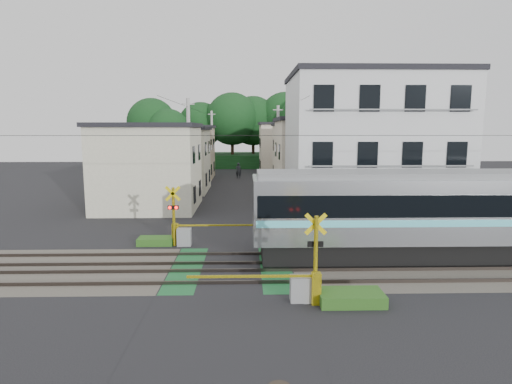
{
  "coord_description": "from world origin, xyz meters",
  "views": [
    {
      "loc": [
        0.64,
        -17.58,
        5.89
      ],
      "look_at": [
        1.18,
        5.0,
        2.54
      ],
      "focal_mm": 30.0,
      "sensor_mm": 36.0,
      "label": 1
    }
  ],
  "objects_px": {
    "apartment_block": "(369,148)",
    "pedestrian": "(238,171)",
    "commuter_train": "(466,213)",
    "crossing_signal_near": "(303,282)",
    "crossing_signal_far": "(183,232)"
  },
  "relations": [
    {
      "from": "crossing_signal_far",
      "to": "apartment_block",
      "type": "relative_size",
      "value": 0.46
    },
    {
      "from": "apartment_block",
      "to": "pedestrian",
      "type": "bearing_deg",
      "value": 110.25
    },
    {
      "from": "crossing_signal_far",
      "to": "apartment_block",
      "type": "height_order",
      "value": "apartment_block"
    },
    {
      "from": "crossing_signal_near",
      "to": "pedestrian",
      "type": "distance_m",
      "value": 36.98
    },
    {
      "from": "crossing_signal_far",
      "to": "crossing_signal_near",
      "type": "bearing_deg",
      "value": -54.71
    },
    {
      "from": "commuter_train",
      "to": "crossing_signal_near",
      "type": "relative_size",
      "value": 4.08
    },
    {
      "from": "crossing_signal_far",
      "to": "pedestrian",
      "type": "distance_m",
      "value": 29.65
    },
    {
      "from": "apartment_block",
      "to": "pedestrian",
      "type": "relative_size",
      "value": 5.38
    },
    {
      "from": "apartment_block",
      "to": "commuter_train",
      "type": "bearing_deg",
      "value": -75.73
    },
    {
      "from": "crossing_signal_near",
      "to": "crossing_signal_far",
      "type": "xyz_separation_m",
      "value": [
        -5.17,
        7.31,
        0.0
      ]
    },
    {
      "from": "commuter_train",
      "to": "apartment_block",
      "type": "bearing_deg",
      "value": 104.27
    },
    {
      "from": "crossing_signal_far",
      "to": "pedestrian",
      "type": "relative_size",
      "value": 2.5
    },
    {
      "from": "commuter_train",
      "to": "crossing_signal_far",
      "type": "height_order",
      "value": "commuter_train"
    },
    {
      "from": "pedestrian",
      "to": "apartment_block",
      "type": "bearing_deg",
      "value": 113.07
    },
    {
      "from": "crossing_signal_far",
      "to": "apartment_block",
      "type": "distance_m",
      "value": 13.14
    }
  ]
}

